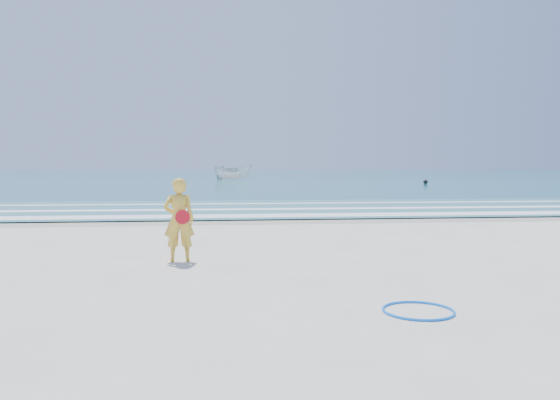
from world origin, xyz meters
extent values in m
plane|color=silver|center=(0.00, 0.00, 0.00)|extent=(400.00, 400.00, 0.00)
cube|color=#B2A893|center=(0.00, 9.00, 0.00)|extent=(400.00, 2.40, 0.00)
cube|color=#19727F|center=(0.00, 105.00, 0.02)|extent=(400.00, 190.00, 0.04)
cube|color=#59B7AD|center=(0.00, 14.00, 0.04)|extent=(400.00, 10.00, 0.01)
cube|color=white|center=(0.00, 10.30, 0.05)|extent=(400.00, 1.40, 0.01)
cube|color=white|center=(0.00, 13.20, 0.05)|extent=(400.00, 0.90, 0.01)
cube|color=white|center=(0.00, 16.50, 0.05)|extent=(400.00, 0.60, 0.01)
torus|color=#0E78FF|center=(1.19, -2.46, 0.02)|extent=(1.00, 1.00, 0.03)
imported|color=silver|center=(0.55, 63.06, 1.00)|extent=(5.10, 2.25, 1.92)
sphere|color=black|center=(18.71, 42.30, 0.26)|extent=(0.44, 0.44, 0.44)
imported|color=gold|center=(-2.03, 1.50, 0.80)|extent=(0.59, 0.40, 1.59)
cylinder|color=red|center=(-1.95, 1.32, 0.86)|extent=(0.27, 0.08, 0.27)
camera|label=1|loc=(-1.26, -8.91, 1.82)|focal=35.00mm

